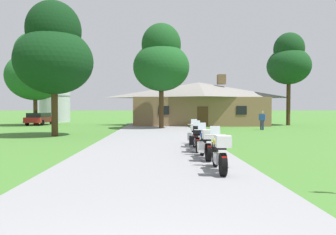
# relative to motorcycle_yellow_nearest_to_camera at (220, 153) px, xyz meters

# --- Properties ---
(ground_plane) EXTENTS (500.00, 500.00, 0.00)m
(ground_plane) POSITION_rel_motorcycle_yellow_nearest_to_camera_xyz_m (-1.99, 13.18, -0.62)
(ground_plane) COLOR #42752D
(asphalt_driveway) EXTENTS (6.40, 80.00, 0.06)m
(asphalt_driveway) POSITION_rel_motorcycle_yellow_nearest_to_camera_xyz_m (-1.99, 11.18, -0.59)
(asphalt_driveway) COLOR gray
(asphalt_driveway) RESTS_ON ground
(motorcycle_yellow_nearest_to_camera) EXTENTS (0.66, 2.08, 1.30)m
(motorcycle_yellow_nearest_to_camera) POSITION_rel_motorcycle_yellow_nearest_to_camera_xyz_m (0.00, 0.00, 0.00)
(motorcycle_yellow_nearest_to_camera) COLOR black
(motorcycle_yellow_nearest_to_camera) RESTS_ON asphalt_driveway
(motorcycle_blue_second_in_row) EXTENTS (0.73, 2.08, 1.30)m
(motorcycle_blue_second_in_row) POSITION_rel_motorcycle_yellow_nearest_to_camera_xyz_m (-0.05, 2.35, -0.01)
(motorcycle_blue_second_in_row) COLOR black
(motorcycle_blue_second_in_row) RESTS_ON asphalt_driveway
(motorcycle_silver_third_in_row) EXTENTS (0.83, 2.08, 1.30)m
(motorcycle_silver_third_in_row) POSITION_rel_motorcycle_yellow_nearest_to_camera_xyz_m (-0.09, 4.63, -0.01)
(motorcycle_silver_third_in_row) COLOR black
(motorcycle_silver_third_in_row) RESTS_ON asphalt_driveway
(motorcycle_blue_farthest_in_row) EXTENTS (0.82, 2.08, 1.30)m
(motorcycle_blue_farthest_in_row) POSITION_rel_motorcycle_yellow_nearest_to_camera_xyz_m (0.01, 6.59, -0.01)
(motorcycle_blue_farthest_in_row) COLOR black
(motorcycle_blue_farthest_in_row) RESTS_ON asphalt_driveway
(stone_lodge) EXTENTS (15.36, 7.21, 5.78)m
(stone_lodge) POSITION_rel_motorcycle_yellow_nearest_to_camera_xyz_m (2.85, 27.47, 1.89)
(stone_lodge) COLOR brown
(stone_lodge) RESTS_ON ground
(bystander_blue_shirt_near_lodge) EXTENTS (0.49, 0.36, 1.69)m
(bystander_blue_shirt_near_lodge) POSITION_rel_motorcycle_yellow_nearest_to_camera_xyz_m (7.42, 18.97, 0.33)
(bystander_blue_shirt_near_lodge) COLOR navy
(bystander_blue_shirt_near_lodge) RESTS_ON ground
(tree_left_near) EXTENTS (5.30, 5.30, 9.26)m
(tree_left_near) POSITION_rel_motorcycle_yellow_nearest_to_camera_xyz_m (-8.94, 13.10, 5.16)
(tree_left_near) COLOR #422D19
(tree_left_near) RESTS_ON ground
(tree_left_far) EXTENTS (6.28, 6.28, 10.35)m
(tree_left_far) POSITION_rel_motorcycle_yellow_nearest_to_camera_xyz_m (-15.49, 27.06, 5.61)
(tree_left_far) COLOR #422D19
(tree_left_far) RESTS_ON ground
(tree_right_of_lodge) EXTENTS (4.84, 4.84, 10.45)m
(tree_right_of_lodge) POSITION_rel_motorcycle_yellow_nearest_to_camera_xyz_m (12.98, 26.82, 6.63)
(tree_right_of_lodge) COLOR #422D19
(tree_right_of_lodge) RESTS_ON ground
(tree_by_lodge_front) EXTENTS (5.23, 5.23, 9.80)m
(tree_by_lodge_front) POSITION_rel_motorcycle_yellow_nearest_to_camera_xyz_m (-1.51, 20.77, 5.74)
(tree_by_lodge_front) COLOR #422D19
(tree_by_lodge_front) RESTS_ON ground
(metal_silo_distant) EXTENTS (4.18, 4.18, 8.32)m
(metal_silo_distant) POSITION_rel_motorcycle_yellow_nearest_to_camera_xyz_m (-16.03, 35.60, 3.55)
(metal_silo_distant) COLOR #B2B7BC
(metal_silo_distant) RESTS_ON ground
(parked_red_suv_far_left) EXTENTS (1.98, 4.64, 1.40)m
(parked_red_suv_far_left) POSITION_rel_motorcycle_yellow_nearest_to_camera_xyz_m (-15.47, 28.22, 0.16)
(parked_red_suv_far_left) COLOR maroon
(parked_red_suv_far_left) RESTS_ON ground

